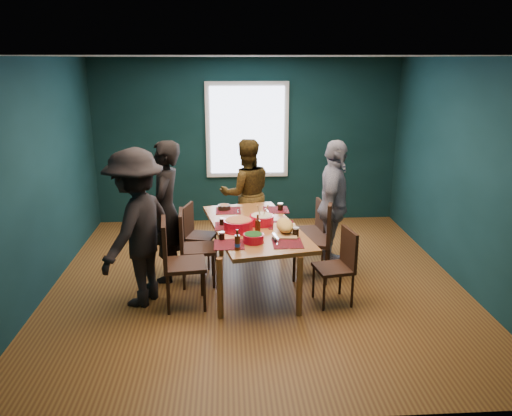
{
  "coord_description": "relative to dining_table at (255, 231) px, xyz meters",
  "views": [
    {
      "loc": [
        -0.36,
        -5.69,
        2.68
      ],
      "look_at": [
        -0.0,
        0.05,
        0.95
      ],
      "focal_mm": 35.0,
      "sensor_mm": 36.0,
      "label": 1
    }
  ],
  "objects": [
    {
      "name": "room",
      "position": [
        0.02,
        0.25,
        0.71
      ],
      "size": [
        5.01,
        5.01,
        2.71
      ],
      "color": "brown",
      "rests_on": "ground"
    },
    {
      "name": "dining_table",
      "position": [
        0.0,
        0.0,
        0.0
      ],
      "size": [
        1.32,
        2.08,
        0.73
      ],
      "rotation": [
        0.0,
        0.0,
        0.19
      ],
      "color": "#95552C",
      "rests_on": "floor"
    },
    {
      "name": "chair_left_far",
      "position": [
        -0.77,
        0.61,
        -0.18
      ],
      "size": [
        0.46,
        0.46,
        0.83
      ],
      "rotation": [
        0.0,
        0.0,
        -0.28
      ],
      "color": "black",
      "rests_on": "floor"
    },
    {
      "name": "chair_left_mid",
      "position": [
        -0.79,
        -0.0,
        -0.12
      ],
      "size": [
        0.45,
        0.45,
        0.93
      ],
      "rotation": [
        0.0,
        0.0,
        0.06
      ],
      "color": "black",
      "rests_on": "floor"
    },
    {
      "name": "chair_left_near",
      "position": [
        -0.91,
        -0.58,
        -0.08
      ],
      "size": [
        0.5,
        0.5,
        1.01
      ],
      "rotation": [
        0.0,
        0.0,
        0.11
      ],
      "color": "black",
      "rests_on": "floor"
    },
    {
      "name": "chair_right_far",
      "position": [
        0.86,
        0.73,
        -0.19
      ],
      "size": [
        0.42,
        0.42,
        0.82
      ],
      "rotation": [
        0.0,
        0.0,
        0.13
      ],
      "color": "black",
      "rests_on": "floor"
    },
    {
      "name": "chair_right_mid",
      "position": [
        0.82,
        0.07,
        -0.07
      ],
      "size": [
        0.57,
        0.57,
        1.02
      ],
      "rotation": [
        0.0,
        0.0,
        -0.28
      ],
      "color": "black",
      "rests_on": "floor"
    },
    {
      "name": "chair_right_near",
      "position": [
        0.93,
        -0.6,
        -0.16
      ],
      "size": [
        0.45,
        0.45,
        0.86
      ],
      "rotation": [
        0.0,
        0.0,
        0.18
      ],
      "color": "black",
      "rests_on": "floor"
    },
    {
      "name": "person_far_left",
      "position": [
        -1.09,
        0.18,
        0.21
      ],
      "size": [
        0.48,
        0.68,
        1.75
      ],
      "primitive_type": "imported",
      "rotation": [
        0.0,
        0.0,
        4.61
      ],
      "color": "black",
      "rests_on": "floor"
    },
    {
      "name": "person_back",
      "position": [
        -0.05,
        1.26,
        0.13
      ],
      "size": [
        0.86,
        0.72,
        1.59
      ],
      "primitive_type": "imported",
      "rotation": [
        0.0,
        0.0,
        3.3
      ],
      "color": "black",
      "rests_on": "floor"
    },
    {
      "name": "person_right",
      "position": [
        1.04,
        0.37,
        0.19
      ],
      "size": [
        0.68,
        1.08,
        1.71
      ],
      "primitive_type": "imported",
      "rotation": [
        0.0,
        0.0,
        1.29
      ],
      "color": "silver",
      "rests_on": "floor"
    },
    {
      "name": "person_near_left",
      "position": [
        -1.33,
        -0.46,
        0.22
      ],
      "size": [
        1.06,
        1.31,
        1.77
      ],
      "primitive_type": "imported",
      "rotation": [
        0.0,
        0.0,
        4.3
      ],
      "color": "black",
      "rests_on": "floor"
    },
    {
      "name": "bowl_salad",
      "position": [
        -0.21,
        -0.19,
        0.15
      ],
      "size": [
        0.34,
        0.34,
        0.14
      ],
      "color": "red",
      "rests_on": "dining_table"
    },
    {
      "name": "bowl_dumpling",
      "position": [
        0.08,
        0.04,
        0.14
      ],
      "size": [
        0.29,
        0.29,
        0.27
      ],
      "color": "red",
      "rests_on": "dining_table"
    },
    {
      "name": "bowl_herbs",
      "position": [
        -0.05,
        -0.57,
        0.12
      ],
      "size": [
        0.23,
        0.23,
        0.1
      ],
      "color": "red",
      "rests_on": "dining_table"
    },
    {
      "name": "cutting_board",
      "position": [
        0.33,
        -0.25,
        0.14
      ],
      "size": [
        0.33,
        0.67,
        0.15
      ],
      "rotation": [
        0.0,
        0.0,
        -0.09
      ],
      "color": "tan",
      "rests_on": "dining_table"
    },
    {
      "name": "small_bowl",
      "position": [
        -0.37,
        0.68,
        0.11
      ],
      "size": [
        0.17,
        0.17,
        0.07
      ],
      "color": "black",
      "rests_on": "dining_table"
    },
    {
      "name": "beer_bottle_a",
      "position": [
        -0.23,
        -0.78,
        0.15
      ],
      "size": [
        0.06,
        0.06,
        0.23
      ],
      "color": "#441D0C",
      "rests_on": "dining_table"
    },
    {
      "name": "beer_bottle_b",
      "position": [
        0.01,
        -0.32,
        0.16
      ],
      "size": [
        0.06,
        0.06,
        0.24
      ],
      "color": "#441D0C",
      "rests_on": "dining_table"
    },
    {
      "name": "cola_glass_a",
      "position": [
        -0.4,
        -0.47,
        0.12
      ],
      "size": [
        0.07,
        0.07,
        0.09
      ],
      "color": "black",
      "rests_on": "dining_table"
    },
    {
      "name": "cola_glass_b",
      "position": [
        0.44,
        -0.4,
        0.13
      ],
      "size": [
        0.07,
        0.07,
        0.1
      ],
      "color": "black",
      "rests_on": "dining_table"
    },
    {
      "name": "cola_glass_c",
      "position": [
        0.37,
        0.6,
        0.13
      ],
      "size": [
        0.07,
        0.07,
        0.1
      ],
      "color": "black",
      "rests_on": "dining_table"
    },
    {
      "name": "cola_glass_d",
      "position": [
        -0.4,
        0.04,
        0.12
      ],
      "size": [
        0.06,
        0.06,
        0.09
      ],
      "color": "black",
      "rests_on": "dining_table"
    },
    {
      "name": "napkin_a",
      "position": [
        0.35,
        0.02,
        0.07
      ],
      "size": [
        0.17,
        0.17,
        0.0
      ],
      "primitive_type": "cube",
      "rotation": [
        0.0,
        0.0,
        0.1
      ],
      "color": "#FC8D6A",
      "rests_on": "dining_table"
    },
    {
      "name": "napkin_b",
      "position": [
        -0.32,
        -0.37,
        0.07
      ],
      "size": [
        0.19,
        0.19,
        0.0
      ],
      "primitive_type": "cube",
      "rotation": [
        0.0,
        0.0,
        0.29
      ],
      "color": "#FC8D6A",
      "rests_on": "dining_table"
    },
    {
      "name": "napkin_c",
      "position": [
        0.32,
        -0.71,
        0.07
      ],
      "size": [
        0.18,
        0.18,
        0.0
      ],
      "primitive_type": "cube",
      "rotation": [
        0.0,
        0.0,
        0.73
      ],
      "color": "#FC8D6A",
      "rests_on": "dining_table"
    }
  ]
}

